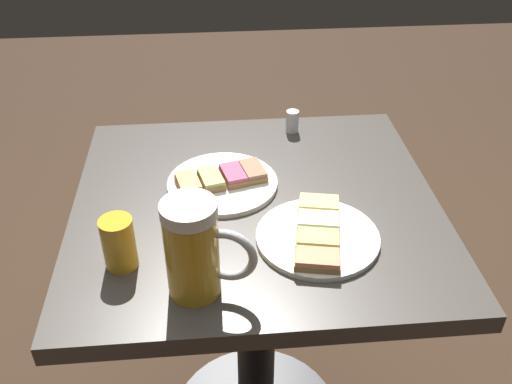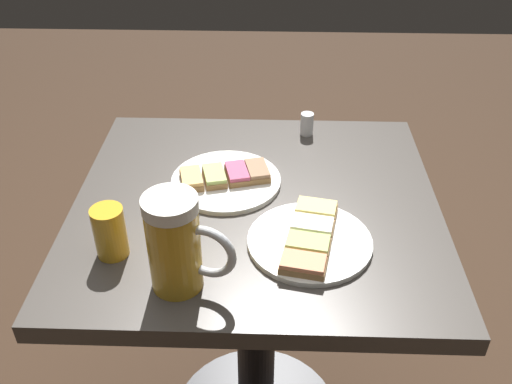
# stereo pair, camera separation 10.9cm
# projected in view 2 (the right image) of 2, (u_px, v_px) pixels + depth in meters

# --- Properties ---
(cafe_table) EXTENTS (0.70, 0.66, 0.73)m
(cafe_table) POSITION_uv_depth(u_px,v_px,m) (256.00, 267.00, 1.20)
(cafe_table) COLOR black
(cafe_table) RESTS_ON ground_plane
(plate_near) EXTENTS (0.22, 0.22, 0.03)m
(plate_near) POSITION_uv_depth(u_px,v_px,m) (310.00, 239.00, 0.99)
(plate_near) COLOR white
(plate_near) RESTS_ON cafe_table
(plate_far) EXTENTS (0.22, 0.22, 0.03)m
(plate_far) POSITION_uv_depth(u_px,v_px,m) (226.00, 179.00, 1.15)
(plate_far) COLOR white
(plate_far) RESTS_ON cafe_table
(beer_mug) EXTENTS (0.14, 0.08, 0.17)m
(beer_mug) POSITION_uv_depth(u_px,v_px,m) (177.00, 244.00, 0.87)
(beer_mug) COLOR gold
(beer_mug) RESTS_ON cafe_table
(beer_glass_small) EXTENTS (0.05, 0.05, 0.09)m
(beer_glass_small) POSITION_uv_depth(u_px,v_px,m) (110.00, 232.00, 0.95)
(beer_glass_small) COLOR gold
(beer_glass_small) RESTS_ON cafe_table
(salt_shaker) EXTENTS (0.03, 0.03, 0.05)m
(salt_shaker) POSITION_uv_depth(u_px,v_px,m) (307.00, 124.00, 1.30)
(salt_shaker) COLOR silver
(salt_shaker) RESTS_ON cafe_table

